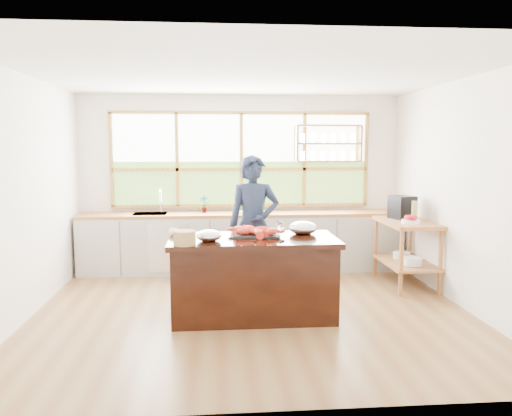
{
  "coord_description": "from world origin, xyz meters",
  "views": [
    {
      "loc": [
        -0.42,
        -5.62,
        1.9
      ],
      "look_at": [
        0.06,
        0.15,
        1.19
      ],
      "focal_mm": 35.0,
      "sensor_mm": 36.0,
      "label": 1
    }
  ],
  "objects": [
    {
      "name": "ground_plane",
      "position": [
        0.0,
        0.0,
        0.0
      ],
      "size": [
        5.0,
        5.0,
        0.0
      ],
      "primitive_type": "plane",
      "color": "olive"
    },
    {
      "name": "room_shell",
      "position": [
        0.02,
        0.51,
        1.75
      ],
      "size": [
        5.02,
        4.52,
        2.71
      ],
      "color": "white",
      "rests_on": "ground_plane"
    },
    {
      "name": "back_counter",
      "position": [
        -0.02,
        1.94,
        0.45
      ],
      "size": [
        4.9,
        0.63,
        0.9
      ],
      "color": "#B0AFA7",
      "rests_on": "ground_plane"
    },
    {
      "name": "right_shelf_unit",
      "position": [
        2.19,
        0.89,
        0.6
      ],
      "size": [
        0.62,
        1.1,
        0.9
      ],
      "color": "#AA6C30",
      "rests_on": "ground_plane"
    },
    {
      "name": "island",
      "position": [
        0.0,
        -0.2,
        0.45
      ],
      "size": [
        1.85,
        0.9,
        0.9
      ],
      "color": "black",
      "rests_on": "ground_plane"
    },
    {
      "name": "cook",
      "position": [
        0.07,
        0.69,
        0.9
      ],
      "size": [
        0.66,
        0.43,
        1.8
      ],
      "primitive_type": "imported",
      "rotation": [
        0.0,
        0.0,
        0.01
      ],
      "color": "#182238",
      "rests_on": "ground_plane"
    },
    {
      "name": "potted_plant",
      "position": [
        -0.59,
        2.0,
        1.03
      ],
      "size": [
        0.15,
        0.11,
        0.27
      ],
      "primitive_type": "imported",
      "rotation": [
        0.0,
        0.0,
        -0.14
      ],
      "color": "slate",
      "rests_on": "back_counter"
    },
    {
      "name": "cutting_board",
      "position": [
        0.13,
        1.94,
        0.91
      ],
      "size": [
        0.46,
        0.38,
        0.01
      ],
      "primitive_type": "cube",
      "rotation": [
        0.0,
        0.0,
        -0.22
      ],
      "color": "#55D04E",
      "rests_on": "back_counter"
    },
    {
      "name": "espresso_machine",
      "position": [
        2.19,
        1.1,
        1.06
      ],
      "size": [
        0.36,
        0.37,
        0.32
      ],
      "primitive_type": "cube",
      "rotation": [
        0.0,
        0.0,
        0.3
      ],
      "color": "black",
      "rests_on": "right_shelf_unit"
    },
    {
      "name": "wine_bottle",
      "position": [
        2.24,
        0.79,
        1.04
      ],
      "size": [
        0.09,
        0.09,
        0.29
      ],
      "primitive_type": "cylinder",
      "rotation": [
        0.0,
        0.0,
        -0.3
      ],
      "color": "#93A54B",
      "rests_on": "right_shelf_unit"
    },
    {
      "name": "fruit_bowl",
      "position": [
        2.14,
        0.66,
        0.94
      ],
      "size": [
        0.24,
        0.24,
        0.11
      ],
      "color": "white",
      "rests_on": "right_shelf_unit"
    },
    {
      "name": "slate_board",
      "position": [
        0.03,
        -0.07,
        0.91
      ],
      "size": [
        0.58,
        0.45,
        0.02
      ],
      "primitive_type": "cube",
      "rotation": [
        0.0,
        0.0,
        -0.09
      ],
      "color": "black",
      "rests_on": "island"
    },
    {
      "name": "lobster_pile",
      "position": [
        0.02,
        -0.08,
        0.96
      ],
      "size": [
        0.55,
        0.48,
        0.08
      ],
      "color": "red",
      "rests_on": "slate_board"
    },
    {
      "name": "mixing_bowl_left",
      "position": [
        -0.49,
        -0.35,
        0.96
      ],
      "size": [
        0.27,
        0.27,
        0.13
      ],
      "primitive_type": "ellipsoid",
      "color": "silver",
      "rests_on": "island"
    },
    {
      "name": "mixing_bowl_right",
      "position": [
        0.59,
        0.01,
        0.97
      ],
      "size": [
        0.32,
        0.32,
        0.16
      ],
      "primitive_type": "ellipsoid",
      "color": "silver",
      "rests_on": "island"
    },
    {
      "name": "wine_glass",
      "position": [
        0.26,
        -0.46,
        1.06
      ],
      "size": [
        0.08,
        0.08,
        0.22
      ],
      "color": "white",
      "rests_on": "island"
    },
    {
      "name": "wicker_basket",
      "position": [
        -0.73,
        -0.55,
        0.97
      ],
      "size": [
        0.23,
        0.23,
        0.15
      ],
      "primitive_type": "cylinder",
      "color": "#A37B48",
      "rests_on": "island"
    },
    {
      "name": "parchment_roll",
      "position": [
        -0.83,
        -0.05,
        0.94
      ],
      "size": [
        0.25,
        0.28,
        0.08
      ],
      "primitive_type": "cylinder",
      "rotation": [
        1.57,
        0.0,
        0.67
      ],
      "color": "white",
      "rests_on": "island"
    }
  ]
}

